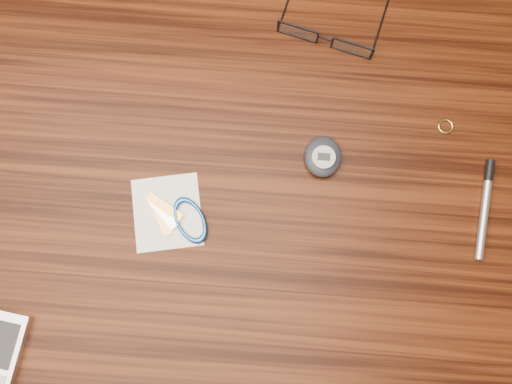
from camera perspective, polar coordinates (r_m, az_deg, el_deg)
ground at (r=1.47m, az=-0.89°, el=-6.91°), size 3.80×3.80×0.00m
desk at (r=0.82m, az=-1.59°, el=-3.78°), size 1.00×0.70×0.75m
eyeglasses at (r=0.79m, az=7.07°, el=15.31°), size 0.16×0.16×0.03m
gold_ring at (r=0.79m, az=18.43°, el=6.25°), size 0.03×0.03×0.00m
pedometer at (r=0.73m, az=6.71°, el=3.53°), size 0.05×0.05×0.02m
notepad_keys at (r=0.72m, az=-7.69°, el=-2.45°), size 0.12×0.11×0.01m
silver_pen at (r=0.78m, az=21.99°, el=-0.87°), size 0.03×0.13×0.01m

